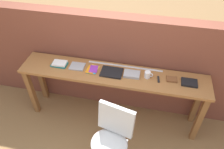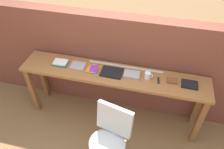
{
  "view_description": "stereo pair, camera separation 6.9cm",
  "coord_description": "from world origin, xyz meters",
  "px_view_note": "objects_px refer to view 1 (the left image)",
  "views": [
    {
      "loc": [
        0.43,
        -1.79,
        2.77
      ],
      "look_at": [
        0.0,
        0.25,
        0.9
      ],
      "focal_mm": 35.0,
      "sensor_mm": 36.0,
      "label": 1
    },
    {
      "loc": [
        0.5,
        -1.78,
        2.77
      ],
      "look_at": [
        0.0,
        0.25,
        0.9
      ],
      "focal_mm": 35.0,
      "sensor_mm": 36.0,
      "label": 2
    }
  ],
  "objects_px": {
    "book_open_centre": "(112,72)",
    "leather_journal_brown": "(172,79)",
    "book_stack_leftmost": "(59,64)",
    "book_repair_rightmost": "(189,83)",
    "pamphlet_pile_colourful": "(92,69)",
    "magazine_cycling": "(77,66)",
    "chair_white_moulded": "(112,136)",
    "multitool_folded": "(158,79)",
    "mug": "(148,75)"
  },
  "relations": [
    {
      "from": "pamphlet_pile_colourful",
      "to": "multitool_folded",
      "type": "distance_m",
      "value": 0.87
    },
    {
      "from": "book_stack_leftmost",
      "to": "leather_journal_brown",
      "type": "relative_size",
      "value": 1.63
    },
    {
      "from": "book_stack_leftmost",
      "to": "book_repair_rightmost",
      "type": "height_order",
      "value": "book_stack_leftmost"
    },
    {
      "from": "book_stack_leftmost",
      "to": "leather_journal_brown",
      "type": "distance_m",
      "value": 1.5
    },
    {
      "from": "mug",
      "to": "book_stack_leftmost",
      "type": "bearing_deg",
      "value": -179.94
    },
    {
      "from": "multitool_folded",
      "to": "leather_journal_brown",
      "type": "xyz_separation_m",
      "value": [
        0.17,
        0.03,
        0.0
      ]
    },
    {
      "from": "book_repair_rightmost",
      "to": "leather_journal_brown",
      "type": "bearing_deg",
      "value": 175.84
    },
    {
      "from": "multitool_folded",
      "to": "magazine_cycling",
      "type": "bearing_deg",
      "value": 178.22
    },
    {
      "from": "book_stack_leftmost",
      "to": "book_open_centre",
      "type": "bearing_deg",
      "value": -0.89
    },
    {
      "from": "mug",
      "to": "multitool_folded",
      "type": "bearing_deg",
      "value": -7.3
    },
    {
      "from": "pamphlet_pile_colourful",
      "to": "book_open_centre",
      "type": "distance_m",
      "value": 0.26
    },
    {
      "from": "book_stack_leftmost",
      "to": "magazine_cycling",
      "type": "bearing_deg",
      "value": 3.87
    },
    {
      "from": "book_stack_leftmost",
      "to": "multitool_folded",
      "type": "distance_m",
      "value": 1.33
    },
    {
      "from": "pamphlet_pile_colourful",
      "to": "leather_journal_brown",
      "type": "xyz_separation_m",
      "value": [
        1.04,
        0.02,
        0.0
      ]
    },
    {
      "from": "leather_journal_brown",
      "to": "magazine_cycling",
      "type": "bearing_deg",
      "value": 176.65
    },
    {
      "from": "leather_journal_brown",
      "to": "book_repair_rightmost",
      "type": "bearing_deg",
      "value": -8.32
    },
    {
      "from": "magazine_cycling",
      "to": "book_open_centre",
      "type": "height_order",
      "value": "book_open_centre"
    },
    {
      "from": "chair_white_moulded",
      "to": "book_repair_rightmost",
      "type": "height_order",
      "value": "book_repair_rightmost"
    },
    {
      "from": "magazine_cycling",
      "to": "pamphlet_pile_colourful",
      "type": "distance_m",
      "value": 0.22
    },
    {
      "from": "book_repair_rightmost",
      "to": "book_stack_leftmost",
      "type": "bearing_deg",
      "value": -179.23
    },
    {
      "from": "book_stack_leftmost",
      "to": "pamphlet_pile_colourful",
      "type": "height_order",
      "value": "book_stack_leftmost"
    },
    {
      "from": "chair_white_moulded",
      "to": "book_stack_leftmost",
      "type": "height_order",
      "value": "book_stack_leftmost"
    },
    {
      "from": "magazine_cycling",
      "to": "book_repair_rightmost",
      "type": "distance_m",
      "value": 1.46
    },
    {
      "from": "pamphlet_pile_colourful",
      "to": "multitool_folded",
      "type": "xyz_separation_m",
      "value": [
        0.87,
        -0.01,
        0.0
      ]
    },
    {
      "from": "multitool_folded",
      "to": "book_repair_rightmost",
      "type": "height_order",
      "value": "book_repair_rightmost"
    },
    {
      "from": "book_stack_leftmost",
      "to": "book_open_centre",
      "type": "relative_size",
      "value": 0.75
    },
    {
      "from": "book_open_centre",
      "to": "mug",
      "type": "relative_size",
      "value": 2.55
    },
    {
      "from": "leather_journal_brown",
      "to": "book_repair_rightmost",
      "type": "distance_m",
      "value": 0.21
    },
    {
      "from": "multitool_folded",
      "to": "book_repair_rightmost",
      "type": "distance_m",
      "value": 0.38
    },
    {
      "from": "book_repair_rightmost",
      "to": "magazine_cycling",
      "type": "bearing_deg",
      "value": -179.91
    },
    {
      "from": "book_stack_leftmost",
      "to": "magazine_cycling",
      "type": "distance_m",
      "value": 0.25
    },
    {
      "from": "leather_journal_brown",
      "to": "mug",
      "type": "bearing_deg",
      "value": 179.2
    },
    {
      "from": "pamphlet_pile_colourful",
      "to": "book_repair_rightmost",
      "type": "xyz_separation_m",
      "value": [
        1.25,
        -0.0,
        0.01
      ]
    },
    {
      "from": "mug",
      "to": "magazine_cycling",
      "type": "bearing_deg",
      "value": 179.06
    },
    {
      "from": "magazine_cycling",
      "to": "book_repair_rightmost",
      "type": "height_order",
      "value": "book_repair_rightmost"
    },
    {
      "from": "pamphlet_pile_colourful",
      "to": "magazine_cycling",
      "type": "bearing_deg",
      "value": 174.87
    },
    {
      "from": "mug",
      "to": "multitool_folded",
      "type": "relative_size",
      "value": 1.0
    },
    {
      "from": "leather_journal_brown",
      "to": "chair_white_moulded",
      "type": "bearing_deg",
      "value": -134.05
    },
    {
      "from": "magazine_cycling",
      "to": "pamphlet_pile_colourful",
      "type": "bearing_deg",
      "value": -6.58
    },
    {
      "from": "book_repair_rightmost",
      "to": "multitool_folded",
      "type": "bearing_deg",
      "value": -177.18
    },
    {
      "from": "chair_white_moulded",
      "to": "book_repair_rightmost",
      "type": "bearing_deg",
      "value": 40.15
    },
    {
      "from": "multitool_folded",
      "to": "book_repair_rightmost",
      "type": "xyz_separation_m",
      "value": [
        0.38,
        0.01,
        0.01
      ]
    },
    {
      "from": "pamphlet_pile_colourful",
      "to": "book_open_centre",
      "type": "relative_size",
      "value": 0.7
    },
    {
      "from": "book_stack_leftmost",
      "to": "mug",
      "type": "relative_size",
      "value": 1.92
    },
    {
      "from": "pamphlet_pile_colourful",
      "to": "book_repair_rightmost",
      "type": "bearing_deg",
      "value": -0.08
    },
    {
      "from": "magazine_cycling",
      "to": "pamphlet_pile_colourful",
      "type": "height_order",
      "value": "same"
    },
    {
      "from": "mug",
      "to": "multitool_folded",
      "type": "height_order",
      "value": "mug"
    },
    {
      "from": "book_open_centre",
      "to": "leather_journal_brown",
      "type": "bearing_deg",
      "value": 2.69
    },
    {
      "from": "book_stack_leftmost",
      "to": "leather_journal_brown",
      "type": "xyz_separation_m",
      "value": [
        1.5,
        0.01,
        -0.01
      ]
    },
    {
      "from": "magazine_cycling",
      "to": "leather_journal_brown",
      "type": "height_order",
      "value": "leather_journal_brown"
    }
  ]
}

